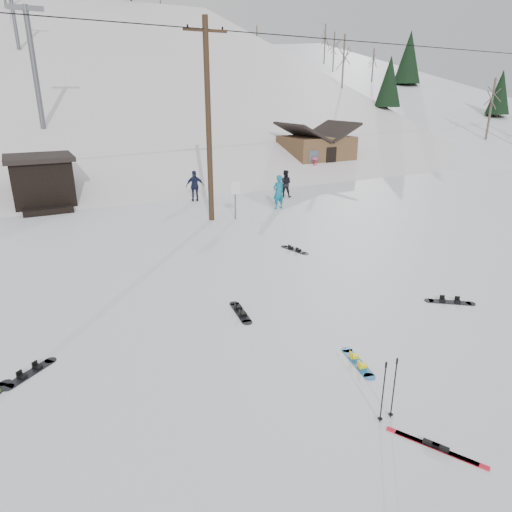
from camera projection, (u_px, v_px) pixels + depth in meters
name	position (u px, v px, depth m)	size (l,w,h in m)	color
ground	(374.00, 382.00, 9.81)	(200.00, 200.00, 0.00)	white
ski_slope	(81.00, 238.00, 59.76)	(60.00, 75.00, 45.00)	white
ridge_right	(339.00, 207.00, 71.81)	(34.00, 85.00, 36.00)	white
treeline_right	(369.00, 140.00, 60.55)	(20.00, 60.00, 10.00)	black
treeline_crest	(48.00, 128.00, 81.58)	(50.00, 6.00, 10.00)	black
utility_pole	(208.00, 121.00, 20.79)	(2.00, 0.26, 9.00)	#3A2819
trail_sign	(235.00, 194.00, 22.06)	(0.50, 0.09, 1.85)	#595B60
lift_hut	(42.00, 181.00, 24.65)	(3.40, 4.10, 2.75)	black
lift_tower_near	(33.00, 61.00, 30.45)	(2.20, 0.36, 8.00)	#595B60
lift_tower_mid	(11.00, 2.00, 44.95)	(2.20, 0.36, 8.00)	#595B60
cabin	(316.00, 152.00, 35.88)	(5.39, 4.40, 3.77)	brown
hero_snowboard	(358.00, 362.00, 10.48)	(0.51, 1.37, 0.10)	#1C6DB6
hero_skis	(436.00, 447.00, 7.97)	(0.91, 1.58, 0.09)	red
ski_poles	(389.00, 390.00, 8.46)	(0.36, 0.09, 1.30)	black
board_scatter_a	(30.00, 373.00, 10.09)	(1.15, 0.95, 0.10)	black
board_scatter_b	(240.00, 312.00, 12.88)	(0.46, 1.49, 0.11)	black
board_scatter_d	(450.00, 302.00, 13.52)	(1.20, 0.99, 0.10)	black
board_scatter_f	(295.00, 250.00, 18.01)	(0.55, 1.39, 0.10)	black
skier_teal	(278.00, 192.00, 24.22)	(0.66, 0.43, 1.80)	#0D6987
skier_dark	(285.00, 184.00, 26.98)	(0.78, 0.61, 1.60)	black
skier_pink	(314.00, 167.00, 33.69)	(0.94, 0.54, 1.45)	#BE435E
skier_navy	(195.00, 186.00, 25.94)	(1.02, 0.43, 1.75)	#161C39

